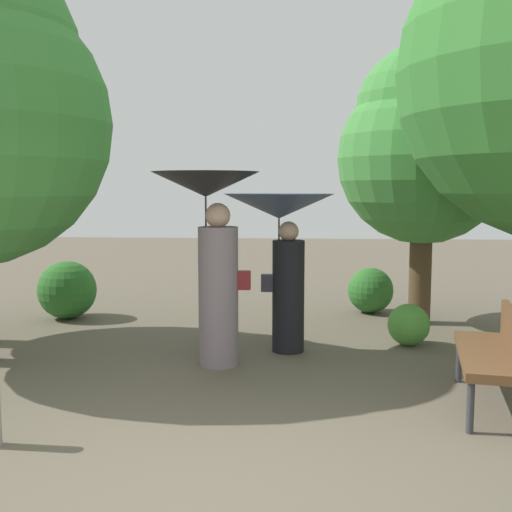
# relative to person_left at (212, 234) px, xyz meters

# --- Properties ---
(ground_plane) EXTENTS (40.00, 40.00, 0.00)m
(ground_plane) POSITION_rel_person_left_xyz_m (0.44, -2.93, -1.42)
(ground_plane) COLOR brown
(person_left) EXTENTS (1.15, 1.15, 2.08)m
(person_left) POSITION_rel_person_left_xyz_m (0.00, 0.00, 0.00)
(person_left) COLOR gray
(person_left) RESTS_ON ground
(person_right) EXTENTS (1.28, 1.28, 1.84)m
(person_right) POSITION_rel_person_left_xyz_m (0.73, 0.62, -0.02)
(person_right) COLOR black
(person_right) RESTS_ON ground
(park_bench) EXTENTS (0.75, 1.56, 0.83)m
(park_bench) POSITION_rel_person_left_xyz_m (2.64, -1.14, -0.91)
(park_bench) COLOR #38383D
(park_bench) RESTS_ON ground
(tree_mid_right) EXTENTS (2.37, 2.37, 3.88)m
(tree_mid_right) POSITION_rel_person_left_xyz_m (2.63, 2.29, 1.09)
(tree_mid_right) COLOR #4C3823
(tree_mid_right) RESTS_ON ground
(bush_path_left) EXTENTS (0.85, 0.85, 0.85)m
(bush_path_left) POSITION_rel_person_left_xyz_m (-2.46, 2.23, -1.00)
(bush_path_left) COLOR #2D6B28
(bush_path_left) RESTS_ON ground
(bush_behind_bench) EXTENTS (0.70, 0.70, 0.70)m
(bush_behind_bench) POSITION_rel_person_left_xyz_m (2.02, 2.98, -1.07)
(bush_behind_bench) COLOR #2D6B28
(bush_behind_bench) RESTS_ON ground
(bush_far_side) EXTENTS (0.51, 0.51, 0.51)m
(bush_far_side) POSITION_rel_person_left_xyz_m (2.26, 0.99, -1.17)
(bush_far_side) COLOR #4C9338
(bush_far_side) RESTS_ON ground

